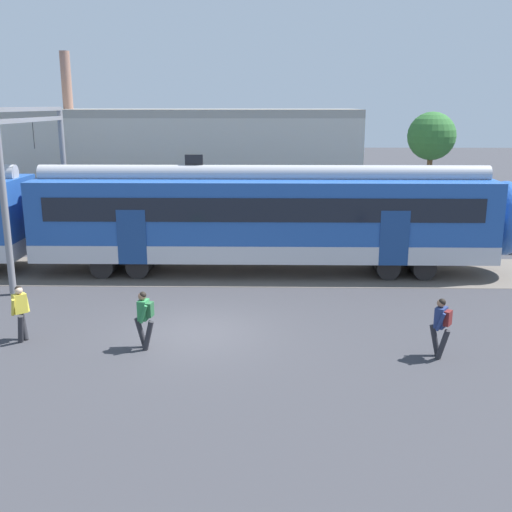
# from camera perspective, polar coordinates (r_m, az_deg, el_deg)

# --- Properties ---
(ground_plane) EXTENTS (160.00, 160.00, 0.00)m
(ground_plane) POSITION_cam_1_polar(r_m,az_deg,el_deg) (18.11, -5.55, -7.27)
(ground_plane) COLOR #38383D
(pedestrian_yellow) EXTENTS (0.50, 0.69, 1.67)m
(pedestrian_yellow) POSITION_cam_1_polar(r_m,az_deg,el_deg) (18.36, -21.56, -4.65)
(pedestrian_yellow) COLOR #28282D
(pedestrian_yellow) RESTS_ON ground
(pedestrian_green) EXTENTS (0.62, 0.59, 1.67)m
(pedestrian_green) POSITION_cam_1_polar(r_m,az_deg,el_deg) (16.84, -10.58, -5.54)
(pedestrian_green) COLOR #28282D
(pedestrian_green) RESTS_ON ground
(pedestrian_navy) EXTENTS (0.54, 0.67, 1.67)m
(pedestrian_navy) POSITION_cam_1_polar(r_m,az_deg,el_deg) (16.72, 17.22, -6.10)
(pedestrian_navy) COLOR #28282D
(pedestrian_navy) RESTS_ON ground
(catenary_gantry) EXTENTS (0.24, 6.64, 6.53)m
(catenary_gantry) POSITION_cam_1_polar(r_m,az_deg,el_deg) (25.31, -20.20, 8.14)
(catenary_gantry) COLOR gray
(catenary_gantry) RESTS_ON ground
(background_building) EXTENTS (18.27, 5.00, 9.20)m
(background_building) POSITION_cam_1_polar(r_m,az_deg,el_deg) (31.49, -7.41, 7.88)
(background_building) COLOR beige
(background_building) RESTS_ON ground
(street_tree_right) EXTENTS (2.87, 2.87, 6.22)m
(street_tree_right) POSITION_cam_1_polar(r_m,az_deg,el_deg) (38.07, 16.38, 10.84)
(street_tree_right) COLOR brown
(street_tree_right) RESTS_ON ground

